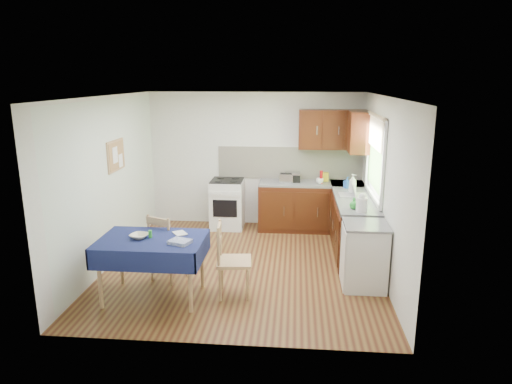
# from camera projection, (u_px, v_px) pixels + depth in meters

# --- Properties ---
(floor) EXTENTS (4.20, 4.20, 0.00)m
(floor) POSITION_uv_depth(u_px,v_px,m) (243.00, 266.00, 6.86)
(floor) COLOR #4A2213
(floor) RESTS_ON ground
(ceiling) EXTENTS (4.00, 4.20, 0.02)m
(ceiling) POSITION_uv_depth(u_px,v_px,m) (242.00, 96.00, 6.26)
(ceiling) COLOR white
(ceiling) RESTS_ON wall_back
(wall_back) EXTENTS (4.00, 0.02, 2.50)m
(wall_back) POSITION_uv_depth(u_px,v_px,m) (255.00, 160.00, 8.59)
(wall_back) COLOR silver
(wall_back) RESTS_ON ground
(wall_front) EXTENTS (4.00, 0.02, 2.50)m
(wall_front) POSITION_uv_depth(u_px,v_px,m) (218.00, 233.00, 4.53)
(wall_front) COLOR silver
(wall_front) RESTS_ON ground
(wall_left) EXTENTS (0.02, 4.20, 2.50)m
(wall_left) POSITION_uv_depth(u_px,v_px,m) (108.00, 182.00, 6.73)
(wall_left) COLOR silver
(wall_left) RESTS_ON ground
(wall_right) EXTENTS (0.02, 4.20, 2.50)m
(wall_right) POSITION_uv_depth(u_px,v_px,m) (384.00, 188.00, 6.39)
(wall_right) COLOR silver
(wall_right) RESTS_ON ground
(base_cabinets) EXTENTS (1.90, 2.30, 0.86)m
(base_cabinets) POSITION_uv_depth(u_px,v_px,m) (329.00, 216.00, 7.86)
(base_cabinets) COLOR black
(base_cabinets) RESTS_ON ground
(worktop_back) EXTENTS (1.90, 0.60, 0.04)m
(worktop_back) POSITION_uv_depth(u_px,v_px,m) (311.00, 183.00, 8.30)
(worktop_back) COLOR slate
(worktop_back) RESTS_ON base_cabinets
(worktop_right) EXTENTS (0.60, 1.70, 0.04)m
(worktop_right) POSITION_uv_depth(u_px,v_px,m) (355.00, 201.00, 7.13)
(worktop_right) COLOR slate
(worktop_right) RESTS_ON base_cabinets
(worktop_corner) EXTENTS (0.60, 0.60, 0.04)m
(worktop_corner) POSITION_uv_depth(u_px,v_px,m) (347.00, 184.00, 8.24)
(worktop_corner) COLOR slate
(worktop_corner) RESTS_ON base_cabinets
(splashback) EXTENTS (2.70, 0.02, 0.60)m
(splashback) POSITION_uv_depth(u_px,v_px,m) (290.00, 163.00, 8.53)
(splashback) COLOR #F4E8CF
(splashback) RESTS_ON wall_back
(upper_cabinets) EXTENTS (1.20, 0.85, 0.70)m
(upper_cabinets) POSITION_uv_depth(u_px,v_px,m) (340.00, 130.00, 8.02)
(upper_cabinets) COLOR black
(upper_cabinets) RESTS_ON wall_back
(stove) EXTENTS (0.60, 0.61, 0.92)m
(stove) POSITION_uv_depth(u_px,v_px,m) (227.00, 204.00, 8.53)
(stove) COLOR white
(stove) RESTS_ON ground
(window) EXTENTS (0.04, 1.48, 1.26)m
(window) POSITION_uv_depth(u_px,v_px,m) (375.00, 152.00, 6.97)
(window) COLOR #335724
(window) RESTS_ON wall_right
(fridge) EXTENTS (0.58, 0.60, 0.89)m
(fridge) POSITION_uv_depth(u_px,v_px,m) (364.00, 256.00, 6.08)
(fridge) COLOR white
(fridge) RESTS_ON ground
(corkboard) EXTENTS (0.04, 0.62, 0.47)m
(corkboard) POSITION_uv_depth(u_px,v_px,m) (116.00, 155.00, 6.93)
(corkboard) COLOR #AF7C57
(corkboard) RESTS_ON wall_left
(dining_table) EXTENTS (1.31, 0.89, 0.80)m
(dining_table) POSITION_uv_depth(u_px,v_px,m) (152.00, 247.00, 5.72)
(dining_table) COLOR #0F123D
(dining_table) RESTS_ON ground
(chair_far) EXTENTS (0.56, 0.56, 0.96)m
(chair_far) POSITION_uv_depth(u_px,v_px,m) (166.00, 245.00, 6.27)
(chair_far) COLOR #AF7C57
(chair_far) RESTS_ON ground
(chair_near) EXTENTS (0.47, 0.47, 0.97)m
(chair_near) POSITION_uv_depth(u_px,v_px,m) (230.00, 258.00, 5.82)
(chair_near) COLOR #AF7C57
(chair_near) RESTS_ON ground
(toaster) EXTENTS (0.24, 0.15, 0.19)m
(toaster) POSITION_uv_depth(u_px,v_px,m) (286.00, 178.00, 8.23)
(toaster) COLOR #B4B4B8
(toaster) RESTS_ON worktop_back
(sandwich_press) EXTENTS (0.28, 0.24, 0.16)m
(sandwich_press) POSITION_uv_depth(u_px,v_px,m) (292.00, 177.00, 8.35)
(sandwich_press) COLOR black
(sandwich_press) RESTS_ON worktop_back
(sauce_bottle) EXTENTS (0.05, 0.05, 0.23)m
(sauce_bottle) POSITION_uv_depth(u_px,v_px,m) (321.00, 177.00, 8.18)
(sauce_bottle) COLOR red
(sauce_bottle) RESTS_ON worktop_back
(yellow_packet) EXTENTS (0.14, 0.11, 0.16)m
(yellow_packet) POSITION_uv_depth(u_px,v_px,m) (325.00, 177.00, 8.37)
(yellow_packet) COLOR gold
(yellow_packet) RESTS_ON worktop_back
(dish_rack) EXTENTS (0.44, 0.33, 0.21)m
(dish_rack) POSITION_uv_depth(u_px,v_px,m) (353.00, 194.00, 7.33)
(dish_rack) COLOR #99989E
(dish_rack) RESTS_ON worktop_right
(kettle) EXTENTS (0.16, 0.16, 0.27)m
(kettle) POSITION_uv_depth(u_px,v_px,m) (362.00, 203.00, 6.45)
(kettle) COLOR white
(kettle) RESTS_ON worktop_right
(cup) EXTENTS (0.14, 0.14, 0.10)m
(cup) POSITION_uv_depth(u_px,v_px,m) (320.00, 181.00, 8.19)
(cup) COLOR white
(cup) RESTS_ON worktop_back
(soap_bottle_a) EXTENTS (0.18, 0.18, 0.33)m
(soap_bottle_a) POSITION_uv_depth(u_px,v_px,m) (353.00, 184.00, 7.42)
(soap_bottle_a) COLOR white
(soap_bottle_a) RESTS_ON worktop_right
(soap_bottle_b) EXTENTS (0.12, 0.12, 0.19)m
(soap_bottle_b) POSITION_uv_depth(u_px,v_px,m) (347.00, 183.00, 7.83)
(soap_bottle_b) COLOR blue
(soap_bottle_b) RESTS_ON worktop_right
(soap_bottle_c) EXTENTS (0.18, 0.18, 0.17)m
(soap_bottle_c) POSITION_uv_depth(u_px,v_px,m) (354.00, 203.00, 6.59)
(soap_bottle_c) COLOR #24852D
(soap_bottle_c) RESTS_ON worktop_right
(plate_bowl) EXTENTS (0.27, 0.27, 0.05)m
(plate_bowl) POSITION_uv_depth(u_px,v_px,m) (139.00, 236.00, 5.70)
(plate_bowl) COLOR beige
(plate_bowl) RESTS_ON dining_table
(book) EXTENTS (0.23, 0.25, 0.02)m
(book) POSITION_uv_depth(u_px,v_px,m) (175.00, 234.00, 5.82)
(book) COLOR white
(book) RESTS_ON dining_table
(spice_jar) EXTENTS (0.05, 0.05, 0.10)m
(spice_jar) POSITION_uv_depth(u_px,v_px,m) (150.00, 234.00, 5.71)
(spice_jar) COLOR green
(spice_jar) RESTS_ON dining_table
(tea_towel) EXTENTS (0.30, 0.27, 0.04)m
(tea_towel) POSITION_uv_depth(u_px,v_px,m) (180.00, 242.00, 5.52)
(tea_towel) COLOR navy
(tea_towel) RESTS_ON dining_table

